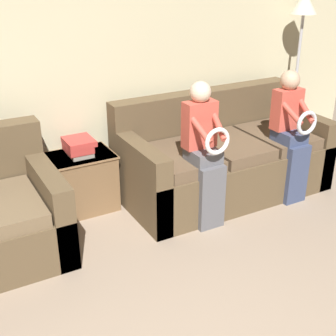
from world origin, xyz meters
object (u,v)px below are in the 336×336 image
(couch_main, at_px, (221,159))
(child_right_seated, at_px, (291,130))
(side_shelf, at_px, (81,181))
(book_stack, at_px, (79,147))
(floor_lamp, at_px, (302,24))
(child_left_seated, at_px, (205,149))

(couch_main, bearing_deg, child_right_seated, -40.82)
(side_shelf, bearing_deg, book_stack, 23.49)
(child_right_seated, bearing_deg, side_shelf, 158.10)
(book_stack, distance_m, floor_lamp, 2.70)
(book_stack, bearing_deg, couch_main, -13.36)
(floor_lamp, bearing_deg, book_stack, -179.72)
(child_left_seated, relative_size, book_stack, 4.44)
(side_shelf, relative_size, book_stack, 2.14)
(child_left_seated, height_order, child_right_seated, child_left_seated)
(couch_main, xyz_separation_m, child_right_seated, (0.49, -0.42, 0.36))
(child_left_seated, height_order, book_stack, child_left_seated)
(couch_main, relative_size, child_right_seated, 1.63)
(side_shelf, xyz_separation_m, book_stack, (0.00, 0.00, 0.35))
(couch_main, distance_m, floor_lamp, 1.72)
(floor_lamp, bearing_deg, couch_main, -164.56)
(child_right_seated, relative_size, side_shelf, 2.05)
(floor_lamp, bearing_deg, side_shelf, -179.70)
(book_stack, bearing_deg, side_shelf, -156.51)
(book_stack, bearing_deg, floor_lamp, 0.28)
(child_left_seated, height_order, floor_lamp, floor_lamp)
(couch_main, height_order, floor_lamp, floor_lamp)
(child_left_seated, distance_m, floor_lamp, 2.02)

